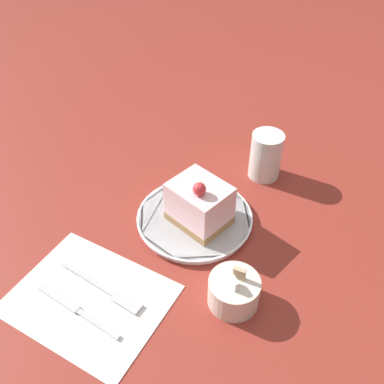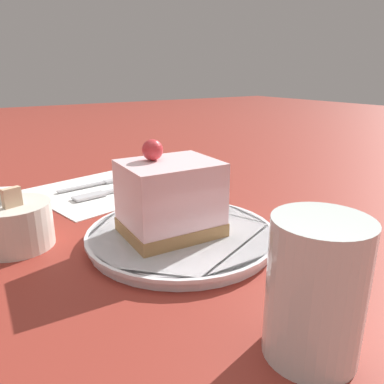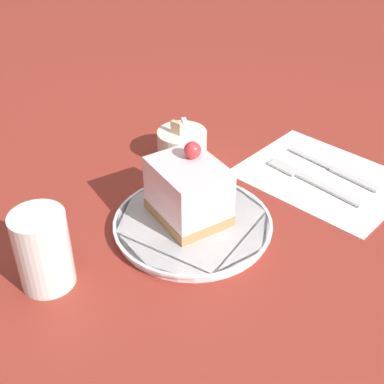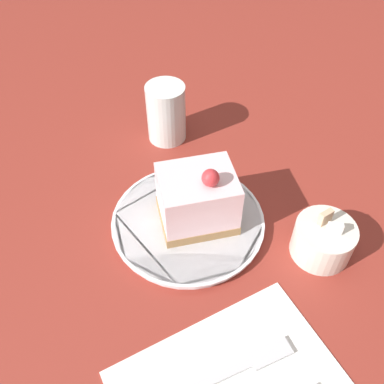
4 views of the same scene
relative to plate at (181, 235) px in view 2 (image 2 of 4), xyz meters
The scene contains 8 objects.
ground_plane 0.02m from the plate, 65.96° to the left, with size 4.00×4.00×0.00m, color maroon.
plate is the anchor object (origin of this frame).
cake_slice 0.05m from the plate, 81.18° to the left, with size 0.09×0.11×0.11m.
napkin 0.25m from the plate, ahead, with size 0.25×0.29×0.00m.
fork 0.22m from the plate, ahead, with size 0.04×0.18×0.00m.
knife 0.28m from the plate, ahead, with size 0.03×0.18×0.00m.
sugar_bowl 0.20m from the plate, 60.17° to the left, with size 0.08×0.08×0.07m.
drinking_glass 0.22m from the plate, behind, with size 0.07×0.07×0.11m.
Camera 2 is at (-0.36, 0.20, 0.20)m, focal length 35.00 mm.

